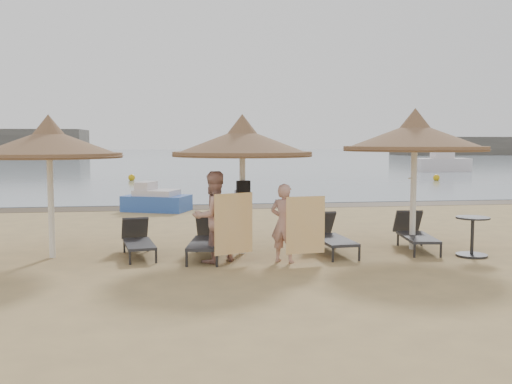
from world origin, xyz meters
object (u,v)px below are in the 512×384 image
Objects in this scene: lounger_near_left at (208,238)px; side_table at (472,238)px; lounger_near_right at (329,235)px; person_right at (284,217)px; palapa_left at (49,144)px; lounger_far_left at (138,239)px; lounger_far_right at (415,233)px; palapa_center at (242,143)px; palapa_right at (415,137)px; person_left at (213,210)px; pedal_boat at (156,200)px.

lounger_near_left reaches higher than side_table.
person_right is (-1.11, -0.83, 0.51)m from lounger_near_right.
lounger_far_left is at bearing -0.10° from palapa_left.
side_table reaches higher than lounger_far_right.
side_table is at bearing 1.45° from lounger_near_left.
side_table is at bearing -18.74° from lounger_far_left.
palapa_left is 3.72m from palapa_center.
palapa_right is 1.50× the size of person_left.
lounger_near_right is 8.42m from pedal_boat.
side_table is at bearing -45.08° from palapa_right.
pedal_boat is (-5.52, 7.51, -1.99)m from palapa_right.
person_right is (2.75, -1.06, 0.54)m from lounger_far_left.
person_right is at bearing -30.70° from lounger_far_left.
person_left is 1.15× the size of person_right.
lounger_far_left is 2.11× the size of side_table.
side_table is at bearing -11.97° from palapa_center.
lounger_near_left is 4.37m from lounger_far_right.
person_right is at bearing -154.66° from lounger_far_right.
pedal_boat is (-1.30, 8.18, -0.64)m from person_left.
lounger_far_right is (1.88, 0.09, -0.01)m from lounger_near_right.
lounger_far_left is 0.96× the size of person_right.
palapa_center reaches higher than lounger_far_left.
lounger_far_left is 0.92× the size of lounger_near_right.
side_table is at bearing -21.02° from lounger_near_right.
person_left is at bearing -169.32° from lounger_near_right.
palapa_center is 7.91m from pedal_boat.
lounger_near_right is 0.76× the size of pedal_boat.
palapa_left is 7.76m from pedal_boat.
palapa_left is at bearing -175.62° from lounger_near_left.
palapa_left reaches higher than pedal_boat.
lounger_near_left is 5.21m from side_table.
pedal_boat is (-6.38, 8.38, -0.02)m from side_table.
palapa_right is at bearing 162.01° from person_left.
lounger_near_right is 1.88m from lounger_far_right.
palapa_center reaches higher than lounger_near_right.
palapa_left is at bearing 172.61° from side_table.
palapa_right is at bearing -137.49° from lounger_far_right.
palapa_center reaches higher than side_table.
palapa_left reaches higher than lounger_near_left.
palapa_center is at bearing -172.28° from lounger_far_right.
palapa_right is 3.38m from person_right.
lounger_far_left is (1.64, -0.00, -1.89)m from palapa_left.
person_left is (0.07, -0.57, 0.63)m from lounger_near_left.
palapa_right is 3.80× the size of side_table.
palapa_left reaches higher than person_right.
lounger_far_left is at bearing -57.84° from person_left.
lounger_near_right reaches higher than lounger_far_left.
palapa_right is 1.56× the size of lounger_near_left.
pedal_boat is (-3.72, 7.55, -0.00)m from lounger_near_right.
palapa_left is 1.58× the size of lounger_far_right.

